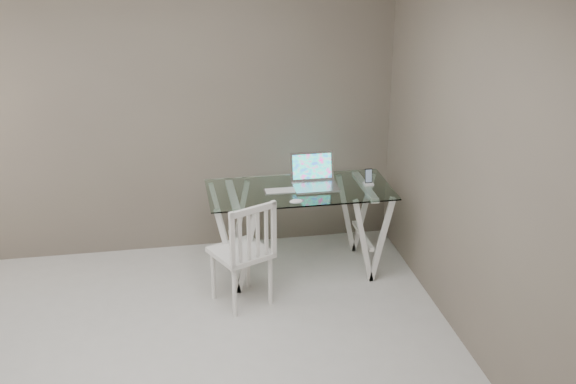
# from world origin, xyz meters

# --- Properties ---
(room) EXTENTS (4.50, 4.52, 2.71)m
(room) POSITION_xyz_m (-0.06, 0.02, 1.72)
(room) COLOR #B3B0AB
(room) RESTS_ON ground
(desk) EXTENTS (1.50, 0.70, 0.75)m
(desk) POSITION_xyz_m (1.06, 1.61, 0.38)
(desk) COLOR silver
(desk) RESTS_ON ground
(chair) EXTENTS (0.53, 0.53, 0.87)m
(chair) POSITION_xyz_m (0.55, 1.12, 0.48)
(chair) COLOR silver
(chair) RESTS_ON ground
(laptop) EXTENTS (0.36, 0.31, 0.25)m
(laptop) POSITION_xyz_m (1.19, 1.67, 0.81)
(laptop) COLOR #B7B7BB
(laptop) RESTS_ON desk
(keyboard) EXTENTS (0.30, 0.13, 0.01)m
(keyboard) POSITION_xyz_m (0.91, 1.58, 0.75)
(keyboard) COLOR silver
(keyboard) RESTS_ON desk
(mouse) EXTENTS (0.10, 0.06, 0.03)m
(mouse) POSITION_xyz_m (0.97, 1.32, 0.76)
(mouse) COLOR white
(mouse) RESTS_ON desk
(phone_dock) EXTENTS (0.07, 0.07, 0.14)m
(phone_dock) POSITION_xyz_m (1.64, 1.60, 0.78)
(phone_dock) COLOR white
(phone_dock) RESTS_ON desk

